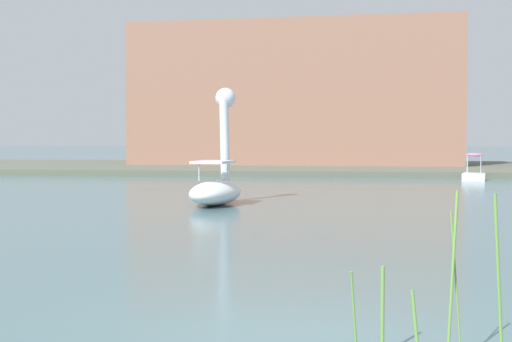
# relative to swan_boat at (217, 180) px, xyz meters

# --- Properties ---
(shore_bank_far) EXTENTS (137.49, 21.83, 0.36)m
(shore_bank_far) POSITION_rel_swan_boat_xyz_m (3.41, 26.74, -0.61)
(shore_bank_far) COLOR #5B6051
(shore_bank_far) RESTS_ON ground_plane
(swan_boat) EXTENTS (1.80, 3.24, 3.80)m
(swan_boat) POSITION_rel_swan_boat_xyz_m (0.00, 0.00, 0.00)
(swan_boat) COLOR white
(swan_boat) RESTS_ON ground_plane
(pedal_boat_pink) EXTENTS (1.53, 2.07, 1.45)m
(pedal_boat_pink) POSITION_rel_swan_boat_xyz_m (10.90, 14.11, -0.39)
(pedal_boat_pink) COLOR white
(pedal_boat_pink) RESTS_ON ground_plane
(apartment_block) EXTENTS (24.16, 10.26, 10.29)m
(apartment_block) POSITION_rel_swan_boat_xyz_m (0.72, 28.77, 4.71)
(apartment_block) COLOR #996B56
(apartment_block) RESTS_ON shore_bank_far
(reed_clump_foreground) EXTENTS (2.59, 1.33, 1.57)m
(reed_clump_foreground) POSITION_rel_swan_boat_xyz_m (5.08, -14.48, -0.23)
(reed_clump_foreground) COLOR #669942
(reed_clump_foreground) RESTS_ON ground_plane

